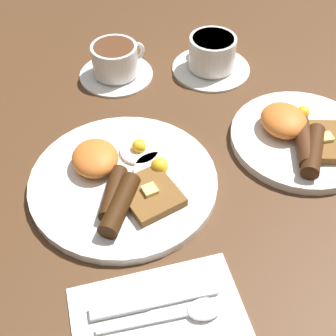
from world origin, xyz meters
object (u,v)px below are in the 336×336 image
Objects in this scene: breakfast_plate_near at (123,180)px; teacup_near at (116,63)px; breakfast_plate_far at (301,136)px; teacup_far at (212,56)px; spoon at (190,312)px; knife at (147,303)px.

breakfast_plate_near is 2.02× the size of teacup_near.
teacup_near is at bearing -135.50° from breakfast_plate_far.
breakfast_plate_far is at bearing 93.47° from breakfast_plate_near.
teacup_near is 0.19m from teacup_far.
spoon is at bearing -47.04° from breakfast_plate_far.
knife is at bearing -2.44° from breakfast_plate_near.
knife is at bearing 153.84° from spoon.
breakfast_plate_far is 0.25m from teacup_far.
breakfast_plate_far is (-0.02, 0.30, 0.00)m from breakfast_plate_near.
teacup_far is at bearing -162.18° from breakfast_plate_far.
breakfast_plate_near is 0.34m from teacup_far.
breakfast_plate_near reaches higher than knife.
knife is (0.48, -0.05, -0.02)m from teacup_near.
teacup_far is (0.03, 0.18, 0.00)m from teacup_near.
knife is at bearing -27.18° from teacup_far.
teacup_near is at bearing 171.44° from breakfast_plate_near.
teacup_near is at bearing 92.31° from spoon.
knife is (0.22, -0.31, -0.01)m from breakfast_plate_far.
knife is at bearing -6.03° from teacup_near.
spoon is at bearing 9.68° from breakfast_plate_near.
breakfast_plate_near is 1.76× the size of knife.
teacup_near reaches higher than breakfast_plate_near.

